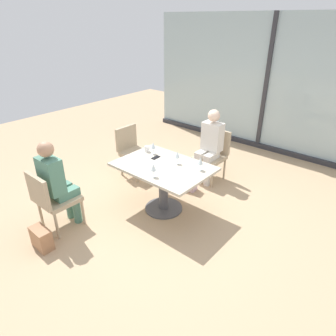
% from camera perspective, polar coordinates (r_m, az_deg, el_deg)
% --- Properties ---
extents(ground_plane, '(12.00, 12.00, 0.00)m').
position_cam_1_polar(ground_plane, '(4.53, -0.83, -7.79)').
color(ground_plane, tan).
extents(window_wall_backdrop, '(5.54, 0.10, 2.70)m').
position_cam_1_polar(window_wall_backdrop, '(6.62, 18.22, 13.68)').
color(window_wall_backdrop, '#A1B7BC').
rests_on(window_wall_backdrop, ground_plane).
extents(dining_table_main, '(1.32, 0.93, 0.73)m').
position_cam_1_polar(dining_table_main, '(4.24, -0.88, -1.61)').
color(dining_table_main, '#BCB29E').
rests_on(dining_table_main, ground_plane).
extents(chair_near_window, '(0.46, 0.51, 0.87)m').
position_cam_1_polar(chair_near_window, '(5.21, 8.59, 3.02)').
color(chair_near_window, tan).
rests_on(chair_near_window, ground_plane).
extents(chair_front_left, '(0.46, 0.50, 0.87)m').
position_cam_1_polar(chair_front_left, '(4.15, -21.47, -5.29)').
color(chair_front_left, tan).
rests_on(chair_front_left, ground_plane).
extents(chair_far_left, '(0.50, 0.46, 0.87)m').
position_cam_1_polar(chair_far_left, '(5.35, -6.82, 3.79)').
color(chair_far_left, tan).
rests_on(chair_far_left, ground_plane).
extents(person_near_window, '(0.34, 0.39, 1.26)m').
position_cam_1_polar(person_near_window, '(5.05, 8.07, 4.76)').
color(person_near_window, silver).
rests_on(person_near_window, ground_plane).
extents(person_front_left, '(0.34, 0.39, 1.26)m').
position_cam_1_polar(person_front_left, '(4.10, -20.63, -2.30)').
color(person_front_left, '#4C7F6B').
rests_on(person_front_left, ground_plane).
extents(wine_glass_0, '(0.07, 0.07, 0.18)m').
position_cam_1_polar(wine_glass_0, '(4.00, 6.24, 1.31)').
color(wine_glass_0, silver).
rests_on(wine_glass_0, dining_table_main).
extents(wine_glass_1, '(0.07, 0.07, 0.18)m').
position_cam_1_polar(wine_glass_1, '(4.48, -2.86, 4.33)').
color(wine_glass_1, silver).
rests_on(wine_glass_1, dining_table_main).
extents(wine_glass_2, '(0.07, 0.07, 0.18)m').
position_cam_1_polar(wine_glass_2, '(4.16, 1.80, 2.51)').
color(wine_glass_2, silver).
rests_on(wine_glass_2, dining_table_main).
extents(wine_glass_3, '(0.07, 0.07, 0.18)m').
position_cam_1_polar(wine_glass_3, '(3.81, -2.81, 0.08)').
color(wine_glass_3, silver).
rests_on(wine_glass_3, dining_table_main).
extents(coffee_cup, '(0.08, 0.08, 0.09)m').
position_cam_1_polar(coffee_cup, '(4.59, -4.05, 3.69)').
color(coffee_cup, white).
rests_on(coffee_cup, dining_table_main).
extents(cell_phone_on_table, '(0.08, 0.15, 0.01)m').
position_cam_1_polar(cell_phone_on_table, '(4.39, -2.40, 2.03)').
color(cell_phone_on_table, black).
rests_on(cell_phone_on_table, dining_table_main).
extents(handbag_0, '(0.32, 0.21, 0.28)m').
position_cam_1_polar(handbag_0, '(4.96, 3.78, -2.61)').
color(handbag_0, beige).
rests_on(handbag_0, ground_plane).
extents(handbag_1, '(0.30, 0.17, 0.28)m').
position_cam_1_polar(handbag_1, '(4.09, -23.11, -12.32)').
color(handbag_1, '#A3704C').
rests_on(handbag_1, ground_plane).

